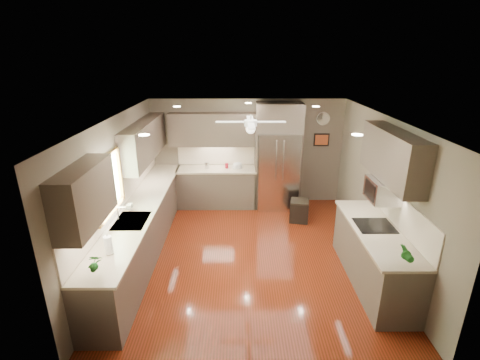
{
  "coord_description": "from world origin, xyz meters",
  "views": [
    {
      "loc": [
        -0.2,
        -5.52,
        3.46
      ],
      "look_at": [
        -0.18,
        0.6,
        1.23
      ],
      "focal_mm": 26.0,
      "sensor_mm": 36.0,
      "label": 1
    }
  ],
  "objects_px": {
    "refrigerator": "(278,158)",
    "potted_plant_right": "(406,254)",
    "bowl": "(237,167)",
    "microwave": "(383,190)",
    "canister_b": "(207,166)",
    "stool": "(299,211)",
    "soap_bottle": "(130,206)",
    "canister_d": "(227,166)",
    "paper_towel": "(108,245)",
    "potted_plant_left": "(93,263)"
  },
  "relations": [
    {
      "from": "paper_towel",
      "to": "canister_b",
      "type": "bearing_deg",
      "value": 75.01
    },
    {
      "from": "potted_plant_right",
      "to": "microwave",
      "type": "distance_m",
      "value": 1.25
    },
    {
      "from": "canister_b",
      "to": "refrigerator",
      "type": "distance_m",
      "value": 1.66
    },
    {
      "from": "microwave",
      "to": "stool",
      "type": "distance_m",
      "value": 2.46
    },
    {
      "from": "microwave",
      "to": "paper_towel",
      "type": "relative_size",
      "value": 2.04
    },
    {
      "from": "bowl",
      "to": "microwave",
      "type": "distance_m",
      "value": 3.57
    },
    {
      "from": "bowl",
      "to": "potted_plant_left",
      "type": "bearing_deg",
      "value": -112.76
    },
    {
      "from": "canister_d",
      "to": "microwave",
      "type": "height_order",
      "value": "microwave"
    },
    {
      "from": "refrigerator",
      "to": "bowl",
      "type": "bearing_deg",
      "value": 179.51
    },
    {
      "from": "potted_plant_right",
      "to": "microwave",
      "type": "bearing_deg",
      "value": 84.22
    },
    {
      "from": "refrigerator",
      "to": "potted_plant_right",
      "type": "bearing_deg",
      "value": -72.77
    },
    {
      "from": "soap_bottle",
      "to": "potted_plant_right",
      "type": "relative_size",
      "value": 0.58
    },
    {
      "from": "potted_plant_right",
      "to": "paper_towel",
      "type": "bearing_deg",
      "value": 176.43
    },
    {
      "from": "microwave",
      "to": "stool",
      "type": "xyz_separation_m",
      "value": [
        -0.91,
        1.91,
        -1.24
      ]
    },
    {
      "from": "soap_bottle",
      "to": "paper_towel",
      "type": "height_order",
      "value": "paper_towel"
    },
    {
      "from": "stool",
      "to": "refrigerator",
      "type": "bearing_deg",
      "value": 117.74
    },
    {
      "from": "canister_d",
      "to": "microwave",
      "type": "distance_m",
      "value": 3.76
    },
    {
      "from": "canister_b",
      "to": "microwave",
      "type": "height_order",
      "value": "microwave"
    },
    {
      "from": "potted_plant_left",
      "to": "stool",
      "type": "bearing_deg",
      "value": 47.07
    },
    {
      "from": "soap_bottle",
      "to": "potted_plant_left",
      "type": "xyz_separation_m",
      "value": [
        0.1,
        -1.84,
        0.07
      ]
    },
    {
      "from": "canister_b",
      "to": "bowl",
      "type": "bearing_deg",
      "value": -1.84
    },
    {
      "from": "canister_d",
      "to": "bowl",
      "type": "distance_m",
      "value": 0.25
    },
    {
      "from": "canister_d",
      "to": "stool",
      "type": "xyz_separation_m",
      "value": [
        1.6,
        -0.84,
        -0.76
      ]
    },
    {
      "from": "canister_d",
      "to": "potted_plant_left",
      "type": "distance_m",
      "value": 4.4
    },
    {
      "from": "potted_plant_left",
      "to": "bowl",
      "type": "relative_size",
      "value": 1.33
    },
    {
      "from": "canister_b",
      "to": "soap_bottle",
      "type": "height_order",
      "value": "soap_bottle"
    },
    {
      "from": "refrigerator",
      "to": "microwave",
      "type": "xyz_separation_m",
      "value": [
        1.33,
        -2.71,
        0.29
      ]
    },
    {
      "from": "canister_d",
      "to": "soap_bottle",
      "type": "height_order",
      "value": "soap_bottle"
    },
    {
      "from": "canister_d",
      "to": "potted_plant_left",
      "type": "bearing_deg",
      "value": -109.58
    },
    {
      "from": "canister_d",
      "to": "potted_plant_left",
      "type": "xyz_separation_m",
      "value": [
        -1.47,
        -4.14,
        0.1
      ]
    },
    {
      "from": "soap_bottle",
      "to": "refrigerator",
      "type": "relative_size",
      "value": 0.07
    },
    {
      "from": "paper_towel",
      "to": "soap_bottle",
      "type": "bearing_deg",
      "value": 95.25
    },
    {
      "from": "canister_b",
      "to": "refrigerator",
      "type": "xyz_separation_m",
      "value": [
        1.65,
        -0.03,
        0.18
      ]
    },
    {
      "from": "canister_b",
      "to": "refrigerator",
      "type": "bearing_deg",
      "value": -1.08
    },
    {
      "from": "potted_plant_right",
      "to": "stool",
      "type": "height_order",
      "value": "potted_plant_right"
    },
    {
      "from": "canister_b",
      "to": "potted_plant_right",
      "type": "bearing_deg",
      "value": -53.96
    },
    {
      "from": "bowl",
      "to": "refrigerator",
      "type": "relative_size",
      "value": 0.1
    },
    {
      "from": "canister_d",
      "to": "microwave",
      "type": "bearing_deg",
      "value": -47.66
    },
    {
      "from": "paper_towel",
      "to": "bowl",
      "type": "bearing_deg",
      "value": 65.11
    },
    {
      "from": "canister_b",
      "to": "soap_bottle",
      "type": "bearing_deg",
      "value": -115.9
    },
    {
      "from": "microwave",
      "to": "refrigerator",
      "type": "bearing_deg",
      "value": 116.09
    },
    {
      "from": "refrigerator",
      "to": "stool",
      "type": "height_order",
      "value": "refrigerator"
    },
    {
      "from": "potted_plant_left",
      "to": "potted_plant_right",
      "type": "xyz_separation_m",
      "value": [
        3.86,
        0.21,
        -0.01
      ]
    },
    {
      "from": "potted_plant_right",
      "to": "refrigerator",
      "type": "distance_m",
      "value": 4.07
    },
    {
      "from": "canister_d",
      "to": "potted_plant_right",
      "type": "distance_m",
      "value": 4.6
    },
    {
      "from": "soap_bottle",
      "to": "refrigerator",
      "type": "bearing_deg",
      "value": 39.34
    },
    {
      "from": "canister_b",
      "to": "potted_plant_right",
      "type": "height_order",
      "value": "potted_plant_right"
    },
    {
      "from": "refrigerator",
      "to": "paper_towel",
      "type": "height_order",
      "value": "refrigerator"
    },
    {
      "from": "refrigerator",
      "to": "potted_plant_left",
      "type": "bearing_deg",
      "value": -122.96
    },
    {
      "from": "potted_plant_right",
      "to": "soap_bottle",
      "type": "bearing_deg",
      "value": 157.68
    }
  ]
}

